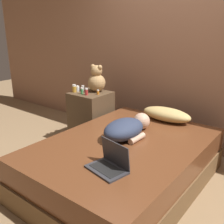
# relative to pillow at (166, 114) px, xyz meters

# --- Properties ---
(ground_plane) EXTENTS (12.00, 12.00, 0.00)m
(ground_plane) POSITION_rel_pillow_xyz_m (-0.04, -0.82, -0.55)
(ground_plane) COLOR #937551
(wall_back) EXTENTS (8.00, 0.06, 2.60)m
(wall_back) POSITION_rel_pillow_xyz_m (-0.04, 0.45, 0.75)
(wall_back) COLOR #996B51
(wall_back) RESTS_ON ground_plane
(bed) EXTENTS (1.40, 1.98, 0.47)m
(bed) POSITION_rel_pillow_xyz_m (-0.04, -0.82, -0.32)
(bed) COLOR brown
(bed) RESTS_ON ground_plane
(nightstand) EXTENTS (0.48, 0.48, 0.71)m
(nightstand) POSITION_rel_pillow_xyz_m (-1.04, -0.22, -0.20)
(nightstand) COLOR brown
(nightstand) RESTS_ON ground_plane
(pillow) EXTENTS (0.62, 0.27, 0.16)m
(pillow) POSITION_rel_pillow_xyz_m (0.00, 0.00, 0.00)
(pillow) COLOR tan
(pillow) RESTS_ON bed
(person_lying) EXTENTS (0.35, 0.68, 0.20)m
(person_lying) POSITION_rel_pillow_xyz_m (-0.10, -0.70, 0.02)
(person_lying) COLOR #2D3851
(person_lying) RESTS_ON bed
(laptop) EXTENTS (0.36, 0.27, 0.23)m
(laptop) POSITION_rel_pillow_xyz_m (0.16, -1.32, -0.03)
(laptop) COLOR #333338
(laptop) RESTS_ON bed
(teddy_bear) EXTENTS (0.24, 0.24, 0.37)m
(teddy_bear) POSITION_rel_pillow_xyz_m (-1.02, -0.12, 0.32)
(teddy_bear) COLOR tan
(teddy_bear) RESTS_ON nightstand
(bottle_clear) EXTENTS (0.06, 0.06, 0.07)m
(bottle_clear) POSITION_rel_pillow_xyz_m (-1.24, -0.27, 0.19)
(bottle_clear) COLOR silver
(bottle_clear) RESTS_ON nightstand
(bottle_white) EXTENTS (0.04, 0.04, 0.09)m
(bottle_white) POSITION_rel_pillow_xyz_m (-1.17, -0.23, 0.20)
(bottle_white) COLOR white
(bottle_white) RESTS_ON nightstand
(bottle_green) EXTENTS (0.03, 0.03, 0.09)m
(bottle_green) POSITION_rel_pillow_xyz_m (-1.08, -0.35, 0.20)
(bottle_green) COLOR #3D8E4C
(bottle_green) RESTS_ON nightstand
(bottle_orange) EXTENTS (0.03, 0.03, 0.06)m
(bottle_orange) POSITION_rel_pillow_xyz_m (-0.90, -0.23, 0.19)
(bottle_orange) COLOR orange
(bottle_orange) RESTS_ON nightstand
(bottle_amber) EXTENTS (0.06, 0.06, 0.10)m
(bottle_amber) POSITION_rel_pillow_xyz_m (-1.23, -0.34, 0.21)
(bottle_amber) COLOR gold
(bottle_amber) RESTS_ON nightstand
(bottle_red) EXTENTS (0.04, 0.04, 0.09)m
(bottle_red) POSITION_rel_pillow_xyz_m (-0.99, -0.35, 0.20)
(bottle_red) COLOR #B72D2D
(bottle_red) RESTS_ON nightstand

